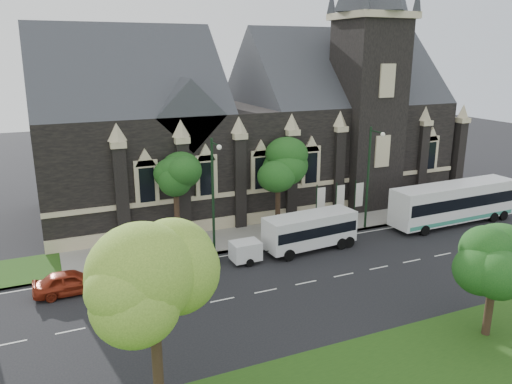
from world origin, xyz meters
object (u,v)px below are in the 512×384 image
tree_walk_left (177,174)px  car_far_red (70,282)px  street_lamp_mid (214,190)px  tree_park_east (496,255)px  banner_flag_right (358,197)px  banner_flag_center (339,200)px  tree_walk_right (279,163)px  tour_coach (454,202)px  box_trailer (245,251)px  sedan (189,256)px  street_lamp_near (370,173)px  banner_flag_left (319,202)px  tree_park_near (157,279)px  shuttle_bus (310,229)px

tree_walk_left → car_far_red: tree_walk_left is taller
car_far_red → tree_walk_left: bearing=-56.6°
street_lamp_mid → tree_park_east: bearing=-58.2°
street_lamp_mid → banner_flag_right: street_lamp_mid is taller
banner_flag_center → tree_walk_right: bearing=161.4°
banner_flag_center → tour_coach: banner_flag_center is taller
street_lamp_mid → box_trailer: 5.05m
tree_park_east → car_far_red: size_ratio=1.38×
tour_coach → sedan: size_ratio=3.16×
street_lamp_near → sedan: (-16.33, -1.02, -4.45)m
tree_park_east → banner_flag_left: bearing=89.7°
street_lamp_mid → tree_walk_right: bearing=26.6°
tree_park_near → car_far_red: 14.96m
tree_park_near → banner_flag_right: bearing=38.9°
tree_park_near → tree_walk_left: (5.97, 19.47, -0.68)m
tree_park_near → street_lamp_near: bearing=36.1°
street_lamp_near → tree_walk_right: bearing=151.9°
tree_park_near → tree_walk_left: bearing=72.9°
tree_park_near → tour_coach: size_ratio=0.67×
banner_flag_left → shuttle_bus: size_ratio=0.52×
tree_park_east → car_far_red: tree_park_east is taller
shuttle_bus → car_far_red: bearing=176.4°
banner_flag_right → shuttle_bus: size_ratio=0.52×
street_lamp_mid → shuttle_bus: bearing=-15.6°
banner_flag_left → tree_park_near: bearing=-135.5°
tree_park_near → tree_park_east: 18.04m
street_lamp_mid → sedan: 5.13m
tree_park_near → tree_walk_right: (14.98, 19.48, -0.60)m
tree_park_east → sedan: size_ratio=1.56×
tree_walk_left → shuttle_bus: size_ratio=1.00×
street_lamp_mid → banner_flag_left: bearing=10.5°
street_lamp_mid → tour_coach: size_ratio=0.71×
tree_walk_left → box_trailer: (3.34, -5.96, -4.81)m
street_lamp_mid → box_trailer: (1.55, -2.36, -4.19)m
tree_walk_right → banner_flag_center: 6.36m
street_lamp_near → banner_flag_right: street_lamp_near is taller
tree_park_east → sedan: tree_park_east is taller
tree_walk_left → banner_flag_right: bearing=-6.0°
shuttle_bus → tree_walk_right: bearing=85.0°
tree_walk_right → banner_flag_center: bearing=-18.6°
street_lamp_near → banner_flag_left: street_lamp_near is taller
banner_flag_left → banner_flag_right: same height
tree_park_east → street_lamp_near: size_ratio=0.70×
street_lamp_near → banner_flag_right: bearing=81.4°
sedan → car_far_red: 8.37m
tree_walk_left → car_far_red: (-8.81, -5.91, -4.96)m
street_lamp_mid → tour_coach: (22.01, -1.84, -3.11)m
banner_flag_left → tour_coach: bearing=-17.7°
banner_flag_left → box_trailer: bearing=-154.0°
tree_park_east → street_lamp_mid: bearing=121.8°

